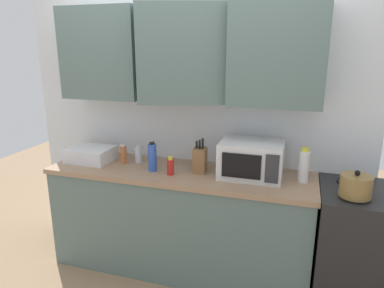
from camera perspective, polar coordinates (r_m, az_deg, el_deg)
name	(u,v)px	position (r m, az deg, el deg)	size (l,w,h in m)	color
wall_back_with_cabinets	(188,85)	(2.96, -0.71, 9.50)	(3.05, 0.52, 2.60)	white
counter_run	(180,220)	(3.08, -1.99, -12.17)	(2.18, 0.63, 0.90)	slate
stove_range	(369,250)	(2.98, 26.86, -15.07)	(0.76, 0.64, 0.91)	black
kettle	(356,186)	(2.60, 25.05, -6.18)	(0.21, 0.21, 0.18)	olive
microwave	(251,159)	(2.76, 9.62, -2.46)	(0.48, 0.37, 0.28)	silver
dish_rack	(91,154)	(3.24, -16.16, -1.62)	(0.38, 0.30, 0.12)	silver
knife_block	(200,160)	(2.83, 1.29, -2.59)	(0.11, 0.13, 0.29)	brown
bottle_red_sauce	(170,166)	(2.79, -3.52, -3.66)	(0.06, 0.06, 0.15)	red
bottle_blue_cleaner	(152,157)	(2.87, -6.45, -2.15)	(0.07, 0.07, 0.24)	#2D56B7
bottle_spice_jar	(123,154)	(3.11, -11.08, -1.60)	(0.06, 0.06, 0.17)	#BC6638
bottle_clear_tall	(139,155)	(3.11, -8.66, -1.70)	(0.06, 0.06, 0.15)	silver
bottle_white_jar	(304,166)	(2.75, 17.72, -3.37)	(0.08, 0.08, 0.27)	white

